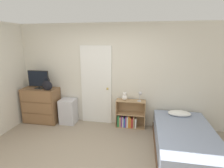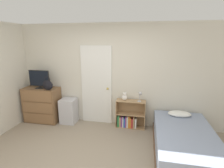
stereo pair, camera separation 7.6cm
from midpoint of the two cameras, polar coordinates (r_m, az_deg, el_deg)
The scene contains 10 objects.
wall_back at distance 4.44m, azimuth -1.63°, elevation 2.86°, with size 10.00×0.06×2.55m.
door_closed at distance 4.50m, azimuth -4.58°, elevation -0.49°, with size 0.79×0.09×2.02m.
dresser at distance 5.06m, azimuth -21.39°, elevation -6.28°, with size 0.91×0.47×0.92m.
tv at distance 4.87m, azimuth -22.25°, elevation 1.53°, with size 0.56×0.16×0.47m.
handbag at distance 4.63m, azimuth -19.81°, elevation -0.33°, with size 0.27×0.11×0.34m.
storage_bin at distance 4.81m, azimuth -13.49°, elevation -8.52°, with size 0.39×0.37×0.65m.
bookshelf at distance 4.49m, azimuth 6.01°, elevation -10.82°, with size 0.72×0.25×0.71m.
teddy_bear at distance 4.30m, azimuth 4.64°, elevation -4.17°, with size 0.13×0.13×0.20m.
desk_lamp at distance 4.22m, azimuth 9.66°, elevation -3.45°, with size 0.11×0.10×0.25m.
bed at distance 3.82m, azimuth 23.07°, elevation -17.00°, with size 1.12×1.98×0.58m.
Camera 2 is at (1.03, -2.22, 2.13)m, focal length 28.00 mm.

